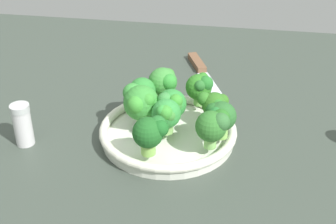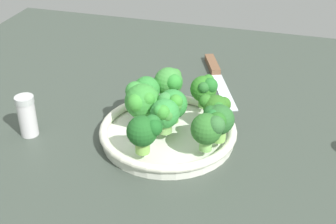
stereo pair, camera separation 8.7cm
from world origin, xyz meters
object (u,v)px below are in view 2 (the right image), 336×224
(broccoli_floret_3, at_px, (164,114))
(bowl, at_px, (168,132))
(broccoli_floret_9, at_px, (218,120))
(broccoli_floret_1, at_px, (205,88))
(broccoli_floret_7, at_px, (141,100))
(broccoli_floret_2, at_px, (216,107))
(broccoli_floret_5, at_px, (209,128))
(broccoli_floret_8, at_px, (170,82))
(broccoli_floret_4, at_px, (172,104))
(knife, at_px, (216,73))
(broccoli_floret_6, at_px, (146,90))
(broccoli_floret_0, at_px, (146,131))
(pepper_shaker, at_px, (27,116))

(broccoli_floret_3, bearing_deg, bowl, -88.59)
(broccoli_floret_9, bearing_deg, broccoli_floret_1, -66.50)
(broccoli_floret_7, height_order, broccoli_floret_9, broccoli_floret_7)
(broccoli_floret_2, relative_size, broccoli_floret_5, 0.85)
(bowl, distance_m, broccoli_floret_8, 0.11)
(broccoli_floret_1, distance_m, broccoli_floret_2, 0.06)
(broccoli_floret_3, bearing_deg, broccoli_floret_1, -113.24)
(broccoli_floret_4, height_order, broccoli_floret_8, broccoli_floret_8)
(broccoli_floret_8, distance_m, knife, 0.22)
(broccoli_floret_1, distance_m, broccoli_floret_8, 0.07)
(broccoli_floret_2, bearing_deg, broccoli_floret_6, -8.56)
(broccoli_floret_7, bearing_deg, broccoli_floret_6, -81.48)
(broccoli_floret_1, relative_size, broccoli_floret_2, 1.12)
(broccoli_floret_0, bearing_deg, broccoli_floret_6, -71.65)
(broccoli_floret_1, bearing_deg, broccoli_floret_0, 71.18)
(broccoli_floret_5, height_order, knife, broccoli_floret_5)
(broccoli_floret_2, xyz_separation_m, pepper_shaker, (0.34, 0.09, -0.02))
(broccoli_floret_2, xyz_separation_m, broccoli_floret_5, (-0.00, 0.09, 0.01))
(broccoli_floret_3, xyz_separation_m, broccoli_floret_7, (0.05, -0.03, 0.00))
(broccoli_floret_6, relative_size, pepper_shaker, 0.78)
(broccoli_floret_0, distance_m, broccoli_floret_8, 0.19)
(bowl, relative_size, broccoli_floret_2, 4.36)
(broccoli_floret_2, distance_m, knife, 0.27)
(bowl, xyz_separation_m, broccoli_floret_5, (-0.09, 0.05, 0.06))
(broccoli_floret_1, height_order, broccoli_floret_9, broccoli_floret_9)
(broccoli_floret_4, bearing_deg, bowl, 73.20)
(broccoli_floret_4, relative_size, broccoli_floret_8, 0.94)
(broccoli_floret_8, relative_size, knife, 0.28)
(broccoli_floret_2, xyz_separation_m, broccoli_floret_7, (0.14, 0.03, 0.01))
(broccoli_floret_4, height_order, pepper_shaker, broccoli_floret_4)
(broccoli_floret_3, bearing_deg, broccoli_floret_2, -143.62)
(broccoli_floret_0, xyz_separation_m, broccoli_floret_8, (0.01, -0.19, -0.00))
(broccoli_floret_0, height_order, broccoli_floret_3, broccoli_floret_0)
(broccoli_floret_7, bearing_deg, broccoli_floret_3, 152.26)
(broccoli_floret_1, bearing_deg, knife, -85.99)
(broccoli_floret_0, bearing_deg, bowl, -97.52)
(broccoli_floret_4, bearing_deg, broccoli_floret_8, -70.54)
(broccoli_floret_1, xyz_separation_m, broccoli_floret_3, (0.05, 0.11, -0.00))
(broccoli_floret_0, distance_m, broccoli_floret_3, 0.07)
(broccoli_floret_4, height_order, knife, broccoli_floret_4)
(broccoli_floret_0, height_order, broccoli_floret_5, broccoli_floret_5)
(broccoli_floret_8, distance_m, broccoli_floret_9, 0.17)
(broccoli_floret_1, distance_m, broccoli_floret_3, 0.12)
(broccoli_floret_4, distance_m, broccoli_floret_7, 0.06)
(broccoli_floret_0, relative_size, broccoli_floret_2, 1.16)
(broccoli_floret_8, bearing_deg, broccoli_floret_3, 101.92)
(broccoli_floret_9, bearing_deg, knife, -78.75)
(broccoli_floret_3, relative_size, broccoli_floret_6, 1.02)
(knife, bearing_deg, pepper_shaker, 49.96)
(broccoli_floret_5, bearing_deg, broccoli_floret_3, -17.89)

